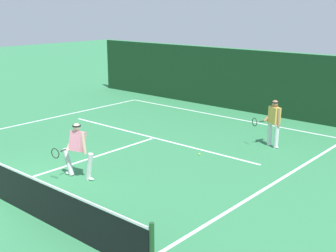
{
  "coord_description": "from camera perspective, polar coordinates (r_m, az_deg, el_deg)",
  "views": [
    {
      "loc": [
        10.68,
        -5.06,
        4.7
      ],
      "look_at": [
        1.71,
        5.33,
        1.0
      ],
      "focal_mm": 47.37,
      "sensor_mm": 36.0,
      "label": 1
    }
  ],
  "objects": [
    {
      "name": "court_line_service",
      "position": [
        16.43,
        -1.81,
        -1.53
      ],
      "size": [
        8.91,
        0.1,
        0.01
      ],
      "primitive_type": "cube",
      "color": "white",
      "rests_on": "ground_plane"
    },
    {
      "name": "court_line_baseline_far",
      "position": [
        19.81,
        6.9,
        1.26
      ],
      "size": [
        10.93,
        0.1,
        0.01
      ],
      "primitive_type": "cube",
      "color": "white",
      "rests_on": "ground_plane"
    },
    {
      "name": "player_far",
      "position": [
        15.6,
        13.43,
        0.6
      ],
      "size": [
        0.97,
        0.84,
        1.65
      ],
      "rotation": [
        0.0,
        0.0,
        2.68
      ],
      "color": "silver",
      "rests_on": "ground_plane"
    },
    {
      "name": "player_near",
      "position": [
        12.66,
        -11.58,
        -2.81
      ],
      "size": [
        1.13,
        0.87,
        1.6
      ],
      "rotation": [
        0.0,
        0.0,
        3.3
      ],
      "color": "silver",
      "rests_on": "ground_plane"
    },
    {
      "name": "back_fence_windscreen",
      "position": [
        20.79,
        9.4,
        5.8
      ],
      "size": [
        18.24,
        0.12,
        2.83
      ],
      "primitive_type": "cube",
      "color": "#13341A",
      "rests_on": "ground_plane"
    },
    {
      "name": "tennis_ball",
      "position": [
        14.57,
        4.04,
        -3.63
      ],
      "size": [
        0.07,
        0.07,
        0.07
      ],
      "primitive_type": "sphere",
      "color": "#D1E033",
      "rests_on": "ground_plane"
    },
    {
      "name": "court_line_centre",
      "position": [
        14.29,
        -10.86,
        -4.38
      ],
      "size": [
        0.1,
        6.4,
        0.01
      ],
      "primitive_type": "cube",
      "color": "white",
      "rests_on": "ground_plane"
    }
  ]
}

